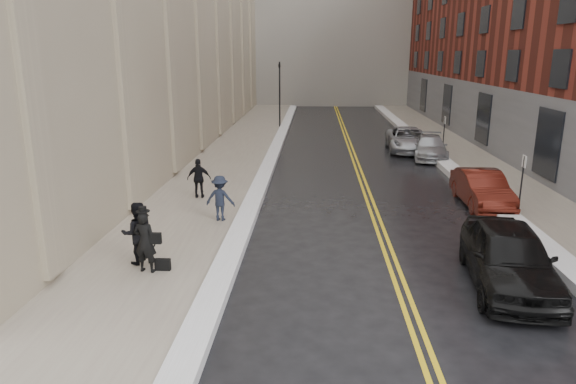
# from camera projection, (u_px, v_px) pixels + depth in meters

# --- Properties ---
(ground) EXTENTS (160.00, 160.00, 0.00)m
(ground) POSITION_uv_depth(u_px,v_px,m) (303.00, 311.00, 12.00)
(ground) COLOR black
(ground) RESTS_ON ground
(sidewalk_left) EXTENTS (4.00, 64.00, 0.15)m
(sidewalk_left) POSITION_uv_depth(u_px,v_px,m) (227.00, 164.00, 27.63)
(sidewalk_left) COLOR gray
(sidewalk_left) RESTS_ON ground
(sidewalk_right) EXTENTS (3.00, 64.00, 0.15)m
(sidewalk_right) POSITION_uv_depth(u_px,v_px,m) (482.00, 167.00, 26.94)
(sidewalk_right) COLOR gray
(sidewalk_right) RESTS_ON ground
(lane_stripe_a) EXTENTS (0.12, 64.00, 0.01)m
(lane_stripe_a) POSITION_uv_depth(u_px,v_px,m) (355.00, 166.00, 27.30)
(lane_stripe_a) COLOR gold
(lane_stripe_a) RESTS_ON ground
(lane_stripe_b) EXTENTS (0.12, 64.00, 0.01)m
(lane_stripe_b) POSITION_uv_depth(u_px,v_px,m) (360.00, 167.00, 27.29)
(lane_stripe_b) COLOR gold
(lane_stripe_b) RESTS_ON ground
(snow_ridge_left) EXTENTS (0.70, 60.80, 0.26)m
(snow_ridge_left) POSITION_uv_depth(u_px,v_px,m) (269.00, 163.00, 27.50)
(snow_ridge_left) COLOR white
(snow_ridge_left) RESTS_ON ground
(snow_ridge_right) EXTENTS (0.85, 60.80, 0.30)m
(snow_ridge_right) POSITION_uv_depth(u_px,v_px,m) (446.00, 165.00, 27.02)
(snow_ridge_right) COLOR white
(snow_ridge_right) RESTS_ON ground
(traffic_signal) EXTENTS (0.18, 0.15, 5.20)m
(traffic_signal) POSITION_uv_depth(u_px,v_px,m) (280.00, 89.00, 40.24)
(traffic_signal) COLOR black
(traffic_signal) RESTS_ON ground
(parking_sign_near) EXTENTS (0.06, 0.35, 2.23)m
(parking_sign_near) POSITION_uv_depth(u_px,v_px,m) (522.00, 178.00, 18.95)
(parking_sign_near) COLOR black
(parking_sign_near) RESTS_ON ground
(parking_sign_far) EXTENTS (0.06, 0.35, 2.23)m
(parking_sign_far) POSITION_uv_depth(u_px,v_px,m) (444.00, 131.00, 30.52)
(parking_sign_far) COLOR black
(parking_sign_far) RESTS_ON ground
(car_black) EXTENTS (2.50, 5.02, 1.64)m
(car_black) POSITION_uv_depth(u_px,v_px,m) (509.00, 257.00, 13.06)
(car_black) COLOR black
(car_black) RESTS_ON ground
(car_maroon) EXTENTS (1.48, 4.22, 1.39)m
(car_maroon) POSITION_uv_depth(u_px,v_px,m) (482.00, 189.00, 20.12)
(car_maroon) COLOR #4C150D
(car_maroon) RESTS_ON ground
(car_silver_near) EXTENTS (2.40, 4.64, 1.29)m
(car_silver_near) POSITION_uv_depth(u_px,v_px,m) (430.00, 147.00, 29.29)
(car_silver_near) COLOR #9C9EA3
(car_silver_near) RESTS_ON ground
(car_silver_far) EXTENTS (2.62, 5.27, 1.43)m
(car_silver_far) POSITION_uv_depth(u_px,v_px,m) (408.00, 139.00, 31.46)
(car_silver_far) COLOR #A1A2A9
(car_silver_far) RESTS_ON ground
(pedestrian_main) EXTENTS (0.68, 0.50, 1.69)m
(pedestrian_main) POSITION_uv_depth(u_px,v_px,m) (145.00, 242.00, 13.61)
(pedestrian_main) COLOR black
(pedestrian_main) RESTS_ON sidewalk_left
(pedestrian_a) EXTENTS (1.06, 0.96, 1.77)m
(pedestrian_a) POSITION_uv_depth(u_px,v_px,m) (138.00, 233.00, 14.15)
(pedestrian_a) COLOR black
(pedestrian_a) RESTS_ON sidewalk_left
(pedestrian_b) EXTENTS (1.10, 0.72, 1.60)m
(pedestrian_b) POSITION_uv_depth(u_px,v_px,m) (220.00, 198.00, 17.87)
(pedestrian_b) COLOR black
(pedestrian_b) RESTS_ON sidewalk_left
(pedestrian_c) EXTENTS (0.98, 0.49, 1.61)m
(pedestrian_c) POSITION_uv_depth(u_px,v_px,m) (199.00, 178.00, 20.68)
(pedestrian_c) COLOR black
(pedestrian_c) RESTS_ON sidewalk_left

